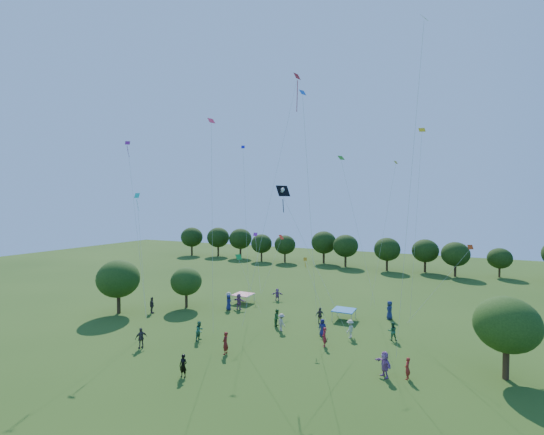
{
  "coord_description": "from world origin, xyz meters",
  "views": [
    {
      "loc": [
        13.8,
        -14.85,
        12.13
      ],
      "look_at": [
        0.0,
        14.0,
        11.0
      ],
      "focal_mm": 24.0,
      "sensor_mm": 36.0,
      "label": 1
    }
  ],
  "objects_px": {
    "near_tree_east": "(507,325)",
    "tent_red_stripe": "(243,294)",
    "tent_blue": "(344,310)",
    "pirate_kite": "(284,194)",
    "near_tree_west": "(118,279)",
    "red_high_kite": "(288,121)",
    "man_in_black": "(183,366)",
    "near_tree_north": "(186,281)"
  },
  "relations": [
    {
      "from": "near_tree_east",
      "to": "tent_red_stripe",
      "type": "relative_size",
      "value": 2.61
    },
    {
      "from": "tent_red_stripe",
      "to": "tent_blue",
      "type": "distance_m",
      "value": 12.99
    },
    {
      "from": "near_tree_east",
      "to": "tent_blue",
      "type": "height_order",
      "value": "near_tree_east"
    },
    {
      "from": "tent_blue",
      "to": "pirate_kite",
      "type": "distance_m",
      "value": 15.02
    },
    {
      "from": "tent_blue",
      "to": "near_tree_east",
      "type": "bearing_deg",
      "value": -30.6
    },
    {
      "from": "near_tree_west",
      "to": "tent_blue",
      "type": "relative_size",
      "value": 2.72
    },
    {
      "from": "near_tree_west",
      "to": "red_high_kite",
      "type": "bearing_deg",
      "value": 12.05
    },
    {
      "from": "man_in_black",
      "to": "tent_red_stripe",
      "type": "bearing_deg",
      "value": 103.48
    },
    {
      "from": "man_in_black",
      "to": "red_high_kite",
      "type": "xyz_separation_m",
      "value": [
        2.51,
        12.87,
        19.5
      ]
    },
    {
      "from": "tent_red_stripe",
      "to": "man_in_black",
      "type": "distance_m",
      "value": 19.55
    },
    {
      "from": "near_tree_east",
      "to": "pirate_kite",
      "type": "xyz_separation_m",
      "value": [
        -16.64,
        -0.45,
        9.25
      ]
    },
    {
      "from": "man_in_black",
      "to": "pirate_kite",
      "type": "distance_m",
      "value": 15.69
    },
    {
      "from": "tent_red_stripe",
      "to": "red_high_kite",
      "type": "relative_size",
      "value": 0.09
    },
    {
      "from": "near_tree_north",
      "to": "near_tree_east",
      "type": "relative_size",
      "value": 0.82
    },
    {
      "from": "tent_blue",
      "to": "near_tree_north",
      "type": "bearing_deg",
      "value": -169.17
    },
    {
      "from": "tent_blue",
      "to": "man_in_black",
      "type": "distance_m",
      "value": 18.77
    },
    {
      "from": "near_tree_west",
      "to": "tent_blue",
      "type": "xyz_separation_m",
      "value": [
        23.29,
        8.56,
        -2.84
      ]
    },
    {
      "from": "near_tree_north",
      "to": "tent_blue",
      "type": "bearing_deg",
      "value": 10.83
    },
    {
      "from": "pirate_kite",
      "to": "red_high_kite",
      "type": "relative_size",
      "value": 0.52
    },
    {
      "from": "man_in_black",
      "to": "red_high_kite",
      "type": "distance_m",
      "value": 23.5
    },
    {
      "from": "near_tree_north",
      "to": "man_in_black",
      "type": "relative_size",
      "value": 2.93
    },
    {
      "from": "near_tree_west",
      "to": "pirate_kite",
      "type": "xyz_separation_m",
      "value": [
        20.08,
        0.17,
        9.19
      ]
    },
    {
      "from": "near_tree_west",
      "to": "man_in_black",
      "type": "distance_m",
      "value": 18.8
    },
    {
      "from": "tent_blue",
      "to": "man_in_black",
      "type": "height_order",
      "value": "man_in_black"
    },
    {
      "from": "near_tree_north",
      "to": "pirate_kite",
      "type": "distance_m",
      "value": 18.5
    },
    {
      "from": "near_tree_north",
      "to": "man_in_black",
      "type": "bearing_deg",
      "value": -51.85
    },
    {
      "from": "pirate_kite",
      "to": "red_high_kite",
      "type": "bearing_deg",
      "value": 108.38
    },
    {
      "from": "near_tree_north",
      "to": "tent_red_stripe",
      "type": "bearing_deg",
      "value": 42.68
    },
    {
      "from": "tent_blue",
      "to": "near_tree_west",
      "type": "bearing_deg",
      "value": -159.81
    },
    {
      "from": "near_tree_north",
      "to": "tent_red_stripe",
      "type": "height_order",
      "value": "near_tree_north"
    },
    {
      "from": "near_tree_west",
      "to": "near_tree_east",
      "type": "distance_m",
      "value": 36.73
    },
    {
      "from": "near_tree_east",
      "to": "red_high_kite",
      "type": "bearing_deg",
      "value": 169.27
    },
    {
      "from": "tent_red_stripe",
      "to": "man_in_black",
      "type": "xyz_separation_m",
      "value": [
        5.95,
        -18.63,
        -0.23
      ]
    },
    {
      "from": "man_in_black",
      "to": "near_tree_west",
      "type": "bearing_deg",
      "value": 147.26
    },
    {
      "from": "near_tree_west",
      "to": "red_high_kite",
      "type": "height_order",
      "value": "red_high_kite"
    },
    {
      "from": "man_in_black",
      "to": "red_high_kite",
      "type": "bearing_deg",
      "value": 74.74
    },
    {
      "from": "tent_blue",
      "to": "man_in_black",
      "type": "bearing_deg",
      "value": -111.86
    },
    {
      "from": "tent_blue",
      "to": "red_high_kite",
      "type": "distance_m",
      "value": 20.3
    },
    {
      "from": "near_tree_east",
      "to": "tent_blue",
      "type": "distance_m",
      "value": 15.86
    },
    {
      "from": "near_tree_west",
      "to": "tent_red_stripe",
      "type": "height_order",
      "value": "near_tree_west"
    },
    {
      "from": "pirate_kite",
      "to": "tent_red_stripe",
      "type": "bearing_deg",
      "value": 135.39
    },
    {
      "from": "near_tree_east",
      "to": "red_high_kite",
      "type": "height_order",
      "value": "red_high_kite"
    }
  ]
}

